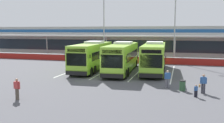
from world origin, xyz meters
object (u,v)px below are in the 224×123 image
object	(u,v)px
pedestrian_child	(196,90)
lamp_post_centre	(175,24)
lamp_post_west	(104,24)
litter_bin	(182,85)
pedestrian_with_handbag	(203,83)
coach_bus_leftmost	(92,56)
coach_bus_centre	(154,58)
coach_bus_left_centre	(122,58)
pedestrian_in_dark_coat	(17,88)
pedestrian_near_bin	(168,78)

from	to	relation	value
pedestrian_child	lamp_post_centre	distance (m)	22.08
lamp_post_west	litter_bin	xyz separation A→B (m)	(13.41, -19.93, -5.82)
pedestrian_with_handbag	lamp_post_centre	bearing A→B (deg)	98.48
coach_bus_leftmost	coach_bus_centre	xyz separation A→B (m)	(8.06, 0.70, 0.00)
coach_bus_centre	pedestrian_with_handbag	size ratio (longest dim) A/B	7.57
lamp_post_centre	coach_bus_left_centre	bearing A→B (deg)	-118.95
coach_bus_centre	coach_bus_left_centre	bearing A→B (deg)	-162.62
coach_bus_leftmost	pedestrian_child	distance (m)	16.58
lamp_post_centre	litter_bin	xyz separation A→B (m)	(1.31, -19.30, -5.82)
coach_bus_left_centre	pedestrian_in_dark_coat	size ratio (longest dim) A/B	7.57
pedestrian_near_bin	lamp_post_centre	size ratio (longest dim) A/B	0.15
pedestrian_near_bin	litter_bin	bearing A→B (deg)	-30.53
pedestrian_child	pedestrian_near_bin	world-z (taller)	pedestrian_near_bin
pedestrian_with_handbag	lamp_post_centre	size ratio (longest dim) A/B	0.15
coach_bus_centre	litter_bin	xyz separation A→B (m)	(3.48, -9.58, -1.32)
coach_bus_leftmost	lamp_post_centre	size ratio (longest dim) A/B	1.12
pedestrian_child	lamp_post_west	size ratio (longest dim) A/B	0.09
coach_bus_centre	pedestrian_child	bearing A→B (deg)	-68.62
coach_bus_leftmost	coach_bus_left_centre	bearing A→B (deg)	-7.03
coach_bus_leftmost	pedestrian_with_handbag	distance (m)	16.19
coach_bus_left_centre	lamp_post_west	xyz separation A→B (m)	(-6.05, 11.57, 4.50)
coach_bus_centre	lamp_post_west	bearing A→B (deg)	133.83
lamp_post_west	litter_bin	world-z (taller)	lamp_post_west
pedestrian_child	lamp_post_centre	size ratio (longest dim) A/B	0.09
coach_bus_leftmost	litter_bin	xyz separation A→B (m)	(11.54, -8.88, -1.32)
coach_bus_left_centre	lamp_post_centre	size ratio (longest dim) A/B	1.12
pedestrian_with_handbag	pedestrian_near_bin	distance (m)	3.21
pedestrian_in_dark_coat	litter_bin	world-z (taller)	pedestrian_in_dark_coat
coach_bus_left_centre	litter_bin	bearing A→B (deg)	-48.63
pedestrian_near_bin	lamp_post_centre	distance (m)	19.30
coach_bus_leftmost	pedestrian_child	bearing A→B (deg)	-40.61
coach_bus_left_centre	litter_bin	size ratio (longest dim) A/B	13.19
lamp_post_west	pedestrian_child	bearing A→B (deg)	-56.52
pedestrian_child	pedestrian_in_dark_coat	bearing A→B (deg)	-161.63
coach_bus_centre	lamp_post_west	distance (m)	15.04
coach_bus_leftmost	pedestrian_child	size ratio (longest dim) A/B	12.21
pedestrian_near_bin	lamp_post_west	world-z (taller)	lamp_post_west
pedestrian_in_dark_coat	lamp_post_west	world-z (taller)	lamp_post_west
coach_bus_left_centre	pedestrian_with_handbag	world-z (taller)	coach_bus_left_centre
coach_bus_left_centre	pedestrian_with_handbag	bearing A→B (deg)	-44.50
coach_bus_centre	lamp_post_centre	bearing A→B (deg)	77.46
coach_bus_centre	pedestrian_with_handbag	world-z (taller)	coach_bus_centre
pedestrian_in_dark_coat	lamp_post_west	size ratio (longest dim) A/B	0.15
coach_bus_left_centre	pedestrian_child	distance (m)	13.29
coach_bus_centre	pedestrian_child	world-z (taller)	coach_bus_centre
coach_bus_leftmost	pedestrian_near_bin	bearing A→B (deg)	-38.40
lamp_post_west	lamp_post_centre	world-z (taller)	same
coach_bus_left_centre	pedestrian_in_dark_coat	distance (m)	15.36
coach_bus_leftmost	pedestrian_child	world-z (taller)	coach_bus_leftmost
pedestrian_with_handbag	litter_bin	distance (m)	1.75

